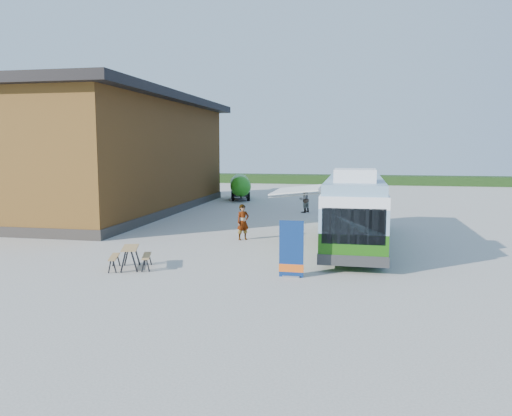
% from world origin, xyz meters
% --- Properties ---
extents(ground, '(100.00, 100.00, 0.00)m').
position_xyz_m(ground, '(0.00, 0.00, 0.00)').
color(ground, '#BCB7AD').
rests_on(ground, ground).
extents(barn, '(9.60, 21.20, 7.50)m').
position_xyz_m(barn, '(-10.50, 10.00, 3.59)').
color(barn, brown).
rests_on(barn, ground).
extents(hedge, '(40.00, 3.00, 1.00)m').
position_xyz_m(hedge, '(8.00, 38.00, 0.50)').
color(hedge, '#264419').
rests_on(hedge, ground).
extents(bus, '(2.36, 11.07, 3.40)m').
position_xyz_m(bus, '(4.65, 1.65, 1.62)').
color(bus, '#296B11').
rests_on(bus, ground).
extents(awning, '(2.29, 3.76, 0.48)m').
position_xyz_m(awning, '(2.40, 1.74, 2.49)').
color(awning, white).
rests_on(awning, ground).
extents(banner, '(0.81, 0.18, 1.86)m').
position_xyz_m(banner, '(2.71, -4.51, 0.76)').
color(banner, navy).
rests_on(banner, ground).
extents(picnic_table, '(1.66, 1.57, 0.77)m').
position_xyz_m(picnic_table, '(-2.87, -4.53, 0.57)').
color(picnic_table, tan).
rests_on(picnic_table, ground).
extents(person_a, '(0.70, 0.67, 1.62)m').
position_xyz_m(person_a, '(-0.29, 1.60, 0.81)').
color(person_a, '#999999').
rests_on(person_a, ground).
extents(person_b, '(0.98, 1.05, 1.72)m').
position_xyz_m(person_b, '(1.40, 11.71, 0.86)').
color(person_b, '#999999').
rests_on(person_b, ground).
extents(slurry_tanker, '(2.47, 5.25, 1.99)m').
position_xyz_m(slurry_tanker, '(-4.46, 18.75, 1.14)').
color(slurry_tanker, '#2A8F1A').
rests_on(slurry_tanker, ground).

